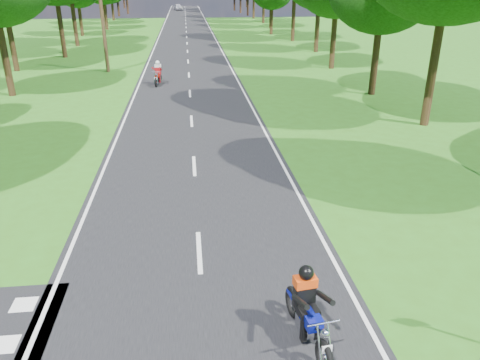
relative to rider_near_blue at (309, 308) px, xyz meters
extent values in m
plane|color=#2B6116|center=(-1.95, 1.44, -0.81)|extent=(160.00, 160.00, 0.00)
cube|color=black|center=(-1.95, 51.44, -0.80)|extent=(7.00, 140.00, 0.02)
cube|color=silver|center=(-1.95, 3.44, -0.79)|extent=(0.12, 2.00, 0.01)
cube|color=silver|center=(-1.95, 9.44, -0.79)|extent=(0.12, 2.00, 0.01)
cube|color=silver|center=(-1.95, 15.44, -0.79)|extent=(0.12, 2.00, 0.01)
cube|color=silver|center=(-1.95, 21.44, -0.79)|extent=(0.12, 2.00, 0.01)
cube|color=silver|center=(-1.95, 27.44, -0.79)|extent=(0.12, 2.00, 0.01)
cube|color=silver|center=(-1.95, 33.44, -0.79)|extent=(0.12, 2.00, 0.01)
cube|color=silver|center=(-1.95, 39.44, -0.79)|extent=(0.12, 2.00, 0.01)
cube|color=silver|center=(-1.95, 45.44, -0.79)|extent=(0.12, 2.00, 0.01)
cube|color=silver|center=(-1.95, 51.44, -0.79)|extent=(0.12, 2.00, 0.01)
cube|color=silver|center=(-1.95, 57.44, -0.79)|extent=(0.12, 2.00, 0.01)
cube|color=silver|center=(-1.95, 63.44, -0.79)|extent=(0.12, 2.00, 0.01)
cube|color=silver|center=(-1.95, 69.44, -0.79)|extent=(0.12, 2.00, 0.01)
cube|color=silver|center=(-1.95, 75.44, -0.79)|extent=(0.12, 2.00, 0.01)
cube|color=silver|center=(-1.95, 81.44, -0.79)|extent=(0.12, 2.00, 0.01)
cube|color=silver|center=(-1.95, 87.44, -0.79)|extent=(0.12, 2.00, 0.01)
cube|color=silver|center=(-1.95, 93.44, -0.79)|extent=(0.12, 2.00, 0.01)
cube|color=silver|center=(-1.95, 99.44, -0.79)|extent=(0.12, 2.00, 0.01)
cube|color=silver|center=(-1.95, 105.44, -0.79)|extent=(0.12, 2.00, 0.01)
cube|color=silver|center=(-1.95, 111.44, -0.79)|extent=(0.12, 2.00, 0.01)
cube|color=silver|center=(-1.95, 117.44, -0.79)|extent=(0.12, 2.00, 0.01)
cube|color=silver|center=(-5.25, 51.44, -0.79)|extent=(0.10, 140.00, 0.01)
cube|color=silver|center=(1.35, 51.44, -0.79)|extent=(0.10, 140.00, 0.01)
cube|color=silver|center=(-5.75, 0.54, -0.79)|extent=(0.50, 0.50, 0.01)
cube|color=silver|center=(-5.75, 1.74, -0.79)|extent=(0.50, 0.50, 0.01)
cylinder|color=black|center=(-12.53, 22.20, 1.15)|extent=(0.40, 0.40, 3.91)
cylinder|color=black|center=(-14.89, 30.63, 1.09)|extent=(0.40, 0.40, 3.79)
cylinder|color=black|center=(-12.78, 37.04, 1.35)|extent=(0.40, 0.40, 4.32)
cylinder|color=black|center=(-13.21, 44.54, 1.39)|extent=(0.40, 0.40, 4.40)
cylinder|color=black|center=(-14.56, 54.22, 0.79)|extent=(0.40, 0.40, 3.20)
cylinder|color=black|center=(-12.70, 61.60, 0.80)|extent=(0.40, 0.40, 3.22)
cylinder|color=black|center=(-14.24, 69.36, 0.99)|extent=(0.40, 0.40, 3.61)
cylinder|color=black|center=(-13.89, 77.18, 0.52)|extent=(0.40, 0.40, 2.67)
cylinder|color=black|center=(-14.13, 86.34, 0.73)|extent=(0.40, 0.40, 3.09)
cylinder|color=black|center=(-13.18, 92.86, 1.43)|extent=(0.40, 0.40, 4.48)
cylinder|color=black|center=(-14.23, 101.83, 1.24)|extent=(0.40, 0.40, 4.09)
cylinder|color=black|center=(9.11, 13.64, 1.47)|extent=(0.40, 0.40, 4.56)
cylinder|color=black|center=(8.97, 20.14, 0.94)|extent=(0.40, 0.40, 3.49)
cylinder|color=black|center=(9.11, 29.02, 1.04)|extent=(0.40, 0.40, 3.69)
cylinder|color=black|center=(10.22, 37.86, 1.06)|extent=(0.40, 0.40, 3.74)
cylinder|color=black|center=(9.76, 46.16, 1.51)|extent=(0.40, 0.40, 4.64)
cylinder|color=black|center=(8.60, 53.36, 0.64)|extent=(0.40, 0.40, 2.91)
cylinder|color=black|center=(9.82, 60.84, 1.13)|extent=(0.40, 0.40, 3.88)
cylinder|color=black|center=(10.14, 69.31, 1.28)|extent=(0.40, 0.40, 4.18)
cylinder|color=black|center=(9.85, 78.27, 1.51)|extent=(0.40, 0.40, 4.63)
cylinder|color=black|center=(9.74, 85.56, 0.87)|extent=(0.40, 0.40, 3.36)
cylinder|color=black|center=(9.19, 92.79, 1.23)|extent=(0.40, 0.40, 4.09)
cylinder|color=black|center=(8.73, 100.54, 1.43)|extent=(0.40, 0.40, 4.48)
cylinder|color=black|center=(-15.95, 111.44, 1.11)|extent=(0.40, 0.40, 3.84)
cylinder|color=black|center=(-17.95, 96.44, 0.95)|extent=(0.40, 0.40, 3.52)
cylinder|color=black|center=(15.05, 99.44, 1.43)|extent=(0.40, 0.40, 4.48)
cylinder|color=#382616|center=(-7.95, 29.44, 3.19)|extent=(0.26, 0.26, 8.00)
imported|color=silver|center=(-3.42, 102.55, -0.12)|extent=(2.21, 4.16, 1.35)
camera|label=1|loc=(-2.05, -6.85, 5.63)|focal=35.00mm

